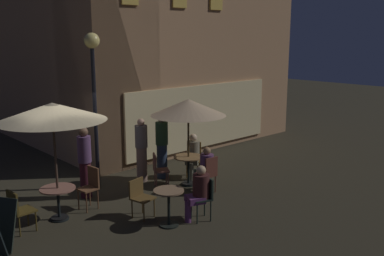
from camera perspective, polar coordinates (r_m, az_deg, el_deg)
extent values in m
plane|color=#302C1F|center=(10.62, -15.98, -9.81)|extent=(60.00, 60.00, 0.00)
cube|color=tan|center=(15.36, -0.44, 11.44)|extent=(8.87, 2.25, 7.43)
cube|color=tan|center=(16.04, -17.02, 10.95)|extent=(2.25, 8.32, 7.43)
cube|color=beige|center=(14.44, 1.37, 1.57)|extent=(6.21, 0.08, 2.10)
cylinder|color=black|center=(11.13, -12.69, 1.19)|extent=(0.10, 0.10, 3.66)
sphere|color=#FCE37B|center=(10.95, -13.16, 11.24)|extent=(0.38, 0.38, 0.38)
cube|color=black|center=(8.78, -23.91, -11.64)|extent=(0.54, 0.63, 0.96)
cylinder|color=black|center=(11.54, -0.47, -7.47)|extent=(0.40, 0.40, 0.03)
cylinder|color=black|center=(11.43, -0.47, -5.76)|extent=(0.06, 0.06, 0.75)
cylinder|color=olive|center=(11.31, -0.48, -3.87)|extent=(0.78, 0.78, 0.03)
cylinder|color=black|center=(9.90, -17.16, -11.42)|extent=(0.40, 0.40, 0.03)
cylinder|color=black|center=(9.78, -17.28, -9.66)|extent=(0.06, 0.06, 0.68)
cylinder|color=#8E5C4B|center=(9.66, -17.41, -7.69)|extent=(0.75, 0.75, 0.03)
cylinder|color=black|center=(9.21, -3.07, -12.70)|extent=(0.40, 0.40, 0.03)
cylinder|color=black|center=(9.06, -3.09, -10.62)|extent=(0.06, 0.06, 0.75)
cylinder|color=#846346|center=(8.92, -3.12, -8.30)|extent=(0.64, 0.64, 0.03)
cylinder|color=black|center=(11.54, -0.47, -7.40)|extent=(0.36, 0.36, 0.06)
cylinder|color=#493A1E|center=(11.22, -0.48, -2.11)|extent=(0.05, 0.05, 2.25)
cone|color=tan|center=(11.02, -0.49, 2.77)|extent=(1.95, 1.95, 0.42)
cylinder|color=black|center=(9.90, -17.17, -11.34)|extent=(0.36, 0.36, 0.06)
cylinder|color=#463428|center=(9.49, -17.62, -4.55)|extent=(0.05, 0.05, 2.50)
cone|color=beige|center=(9.25, -18.05, 2.07)|extent=(2.22, 2.22, 0.37)
cylinder|color=brown|center=(10.98, 0.81, -7.39)|extent=(0.03, 0.03, 0.44)
cylinder|color=brown|center=(11.17, 2.00, -7.05)|extent=(0.03, 0.03, 0.44)
cylinder|color=brown|center=(10.76, 1.90, -7.80)|extent=(0.03, 0.03, 0.44)
cylinder|color=brown|center=(10.96, 3.10, -7.44)|extent=(0.03, 0.03, 0.44)
cube|color=brown|center=(10.89, 1.96, -6.25)|extent=(0.40, 0.40, 0.04)
cube|color=brown|center=(10.69, 2.60, -5.17)|extent=(0.39, 0.05, 0.47)
cylinder|color=#573A15|center=(11.96, 0.75, -5.70)|extent=(0.03, 0.03, 0.45)
cylinder|color=#573A15|center=(12.01, -0.69, -5.62)|extent=(0.03, 0.03, 0.45)
cylinder|color=#573A15|center=(12.25, 1.00, -5.27)|extent=(0.03, 0.03, 0.45)
cylinder|color=#573A15|center=(12.30, -0.41, -5.20)|extent=(0.03, 0.03, 0.45)
cube|color=#573A15|center=(12.06, 0.16, -4.34)|extent=(0.54, 0.54, 0.04)
cube|color=#573A15|center=(12.15, 0.31, -2.95)|extent=(0.26, 0.33, 0.48)
cylinder|color=brown|center=(11.52, -3.43, -6.47)|extent=(0.03, 0.03, 0.43)
cylinder|color=brown|center=(11.23, -3.16, -6.96)|extent=(0.03, 0.03, 0.43)
cylinder|color=brown|center=(11.47, -4.96, -6.57)|extent=(0.03, 0.03, 0.43)
cylinder|color=brown|center=(11.18, -4.74, -7.06)|extent=(0.03, 0.03, 0.43)
cube|color=brown|center=(11.28, -4.09, -5.63)|extent=(0.53, 0.53, 0.04)
cube|color=brown|center=(11.19, -4.99, -4.55)|extent=(0.23, 0.36, 0.43)
cylinder|color=brown|center=(9.99, -13.83, -9.64)|extent=(0.03, 0.03, 0.47)
cylinder|color=brown|center=(10.23, -14.84, -9.17)|extent=(0.03, 0.03, 0.47)
cylinder|color=brown|center=(10.16, -12.38, -9.21)|extent=(0.03, 0.03, 0.47)
cylinder|color=brown|center=(10.40, -13.41, -8.76)|extent=(0.03, 0.03, 0.47)
cube|color=brown|center=(10.11, -13.68, -7.85)|extent=(0.43, 0.43, 0.04)
cube|color=brown|center=(10.12, -12.94, -6.30)|extent=(0.08, 0.39, 0.46)
cylinder|color=#4D3C16|center=(9.71, -20.96, -10.91)|extent=(0.03, 0.03, 0.42)
cylinder|color=#4D3C16|center=(9.42, -20.00, -11.55)|extent=(0.03, 0.03, 0.42)
cylinder|color=#4D3C16|center=(9.58, -22.82, -11.38)|extent=(0.03, 0.03, 0.42)
cylinder|color=#4D3C16|center=(9.29, -21.91, -12.05)|extent=(0.03, 0.03, 0.42)
cube|color=#4D3C16|center=(9.41, -21.53, -10.18)|extent=(0.46, 0.46, 0.04)
cube|color=#4D3C16|center=(9.25, -22.74, -9.09)|extent=(0.08, 0.43, 0.44)
cylinder|color=black|center=(9.18, 0.69, -11.26)|extent=(0.03, 0.03, 0.47)
cylinder|color=black|center=(9.45, -0.09, -10.57)|extent=(0.03, 0.03, 0.47)
cylinder|color=black|center=(9.30, 2.50, -10.95)|extent=(0.03, 0.03, 0.47)
cylinder|color=black|center=(9.57, 1.67, -10.28)|extent=(0.03, 0.03, 0.47)
cube|color=black|center=(9.28, 1.20, -9.33)|extent=(0.50, 0.50, 0.03)
cube|color=black|center=(9.27, 2.21, -7.83)|extent=(0.17, 0.39, 0.43)
cylinder|color=brown|center=(9.57, -5.03, -10.48)|extent=(0.03, 0.03, 0.42)
cylinder|color=brown|center=(9.33, -6.40, -11.11)|extent=(0.03, 0.03, 0.42)
cylinder|color=brown|center=(9.77, -6.58, -10.01)|extent=(0.03, 0.03, 0.42)
cylinder|color=brown|center=(9.54, -7.96, -10.61)|extent=(0.03, 0.03, 0.42)
cube|color=brown|center=(9.47, -6.53, -9.28)|extent=(0.51, 0.51, 0.04)
cube|color=brown|center=(9.52, -7.43, -7.84)|extent=(0.42, 0.13, 0.39)
cube|color=#373F31|center=(10.98, 1.47, -5.89)|extent=(0.35, 0.37, 0.14)
cylinder|color=#373F31|center=(11.17, 0.91, -6.90)|extent=(0.14, 0.14, 0.49)
cylinder|color=#5C375F|center=(10.80, 1.97, -4.80)|extent=(0.34, 0.34, 0.50)
sphere|color=#986E47|center=(10.71, 1.99, -3.06)|extent=(0.20, 0.20, 0.20)
cube|color=#726F57|center=(11.92, 0.04, -4.43)|extent=(0.50, 0.50, 0.14)
cylinder|color=#726F57|center=(11.84, -0.10, -5.78)|extent=(0.14, 0.14, 0.49)
cylinder|color=#7E745B|center=(11.98, 0.16, -3.00)|extent=(0.35, 0.35, 0.54)
sphere|color=beige|center=(11.89, 0.16, -1.28)|extent=(0.21, 0.21, 0.21)
cube|color=#653468|center=(9.23, 0.40, -9.43)|extent=(0.46, 0.46, 0.14)
cylinder|color=#653468|center=(9.26, -0.53, -10.99)|extent=(0.14, 0.14, 0.49)
cylinder|color=#43201E|center=(9.19, 1.21, -7.76)|extent=(0.36, 0.36, 0.53)
sphere|color=tan|center=(9.07, 1.22, -5.64)|extent=(0.21, 0.21, 0.21)
cylinder|color=#836656|center=(11.78, -6.67, -4.79)|extent=(0.29, 0.29, 0.95)
cylinder|color=slate|center=(11.58, -6.76, -1.10)|extent=(0.34, 0.34, 0.60)
sphere|color=tan|center=(11.50, -6.81, 0.78)|extent=(0.20, 0.20, 0.20)
cylinder|color=#481A25|center=(10.87, -13.91, -6.67)|extent=(0.28, 0.28, 0.90)
cylinder|color=#5D3E67|center=(10.65, -14.12, -2.75)|extent=(0.33, 0.33, 0.64)
sphere|color=brown|center=(10.55, -14.23, -0.52)|extent=(0.23, 0.23, 0.23)
cylinder|color=#29374E|center=(12.01, -3.99, -4.39)|extent=(0.29, 0.29, 0.96)
cylinder|color=#25432A|center=(11.82, -4.05, -0.71)|extent=(0.34, 0.34, 0.63)
sphere|color=beige|center=(11.73, -4.08, 1.21)|extent=(0.20, 0.20, 0.20)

